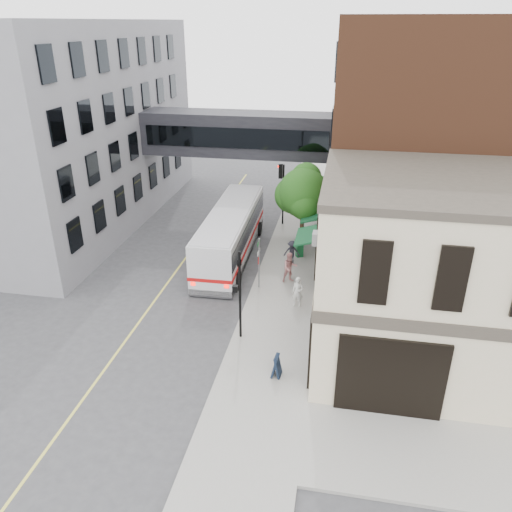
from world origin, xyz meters
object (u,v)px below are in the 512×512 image
at_px(sandwich_board, 277,366).
at_px(pedestrian_c, 292,252).
at_px(bus, 231,232).
at_px(pedestrian_a, 298,292).
at_px(pedestrian_b, 290,267).
at_px(newspaper_box, 299,250).

bearing_deg(sandwich_board, pedestrian_c, 99.10).
relative_size(bus, sandwich_board, 11.43).
distance_m(pedestrian_a, sandwich_board, 5.94).
bearing_deg(pedestrian_b, newspaper_box, 60.73).
height_order(pedestrian_c, sandwich_board, pedestrian_c).
xyz_separation_m(pedestrian_b, sandwich_board, (0.48, -8.59, -0.40)).
relative_size(pedestrian_a, sandwich_board, 1.67).
height_order(bus, pedestrian_b, bus).
height_order(pedestrian_a, newspaper_box, pedestrian_a).
height_order(bus, pedestrian_a, bus).
bearing_deg(pedestrian_c, pedestrian_a, -83.73).
xyz_separation_m(pedestrian_c, sandwich_board, (0.66, -11.00, -0.26)).
distance_m(pedestrian_a, newspaper_box, 6.21).
bearing_deg(newspaper_box, sandwich_board, -111.39).
relative_size(bus, pedestrian_a, 6.84).
distance_m(pedestrian_c, newspaper_box, 1.21).
bearing_deg(pedestrian_c, pedestrian_b, -89.71).
xyz_separation_m(pedestrian_a, newspaper_box, (-0.54, 6.18, -0.40)).
relative_size(bus, pedestrian_c, 7.53).
height_order(pedestrian_c, newspaper_box, pedestrian_c).
relative_size(bus, newspaper_box, 13.25).
bearing_deg(sandwich_board, bus, 117.55).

